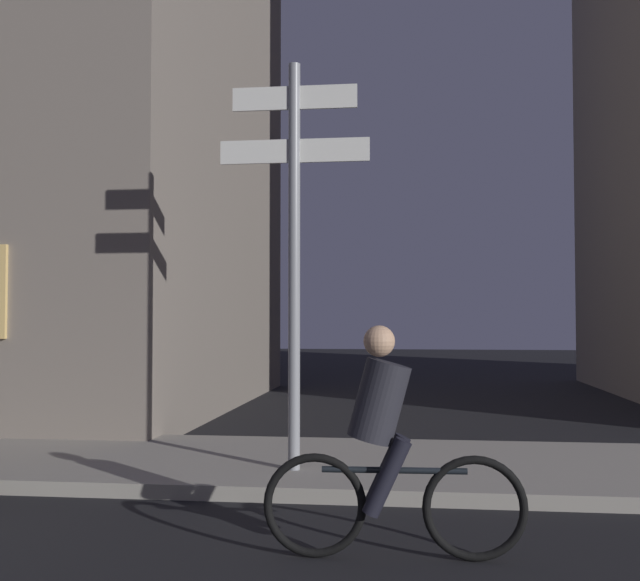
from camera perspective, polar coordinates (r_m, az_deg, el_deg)
The scene contains 3 objects.
sidewalk_kerb at distance 8.42m, azimuth 3.74°, elevation -12.97°, with size 40.00×2.91×0.14m, color gray.
signpost at distance 7.78m, azimuth -1.94°, elevation 4.58°, with size 1.54×0.12×4.12m.
cyclist at distance 5.41m, azimuth 5.00°, elevation -11.79°, with size 1.82×0.34×1.61m.
Camera 1 is at (0.46, -1.38, 1.66)m, focal length 42.85 mm.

